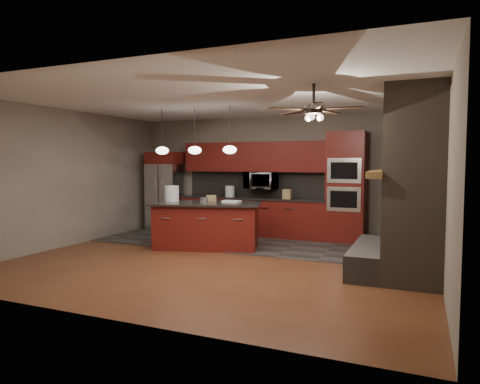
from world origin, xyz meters
The scene contains 22 objects.
ground centered at (0.00, 0.00, 0.00)m, with size 7.00×7.00×0.00m, color brown.
ceiling centered at (0.00, 0.00, 2.80)m, with size 7.00×6.00×0.02m, color white.
back_wall centered at (0.00, 3.00, 1.40)m, with size 7.00×0.02×2.80m, color gray.
right_wall centered at (3.50, 0.00, 1.40)m, with size 0.02×6.00×2.80m, color gray.
left_wall centered at (-3.50, 0.00, 1.40)m, with size 0.02×6.00×2.80m, color gray.
slate_tile_patch centered at (0.00, 1.80, 0.01)m, with size 7.00×2.40×0.01m, color #393734.
fireplace_column centered at (3.04, 0.40, 1.30)m, with size 1.30×2.10×2.80m.
back_cabinetry centered at (-0.48, 2.74, 0.89)m, with size 3.59×0.64×2.20m.
oven_tower centered at (1.70, 2.69, 1.19)m, with size 0.80×0.63×2.38m.
microwave centered at (-0.27, 2.75, 1.30)m, with size 0.73×0.41×0.50m, color silver.
refrigerator centered at (-2.81, 2.62, 0.99)m, with size 0.84×0.75×1.98m.
kitchen_island centered at (-0.76, 0.90, 0.47)m, with size 2.36×1.54×0.92m.
white_bucket centered at (-1.54, 0.86, 1.08)m, with size 0.30×0.30×0.32m, color silver.
paint_can centered at (-0.79, 0.86, 0.97)m, with size 0.16×0.16×0.10m, color #B6B6BB.
paint_tray centered at (-0.32, 1.16, 0.94)m, with size 0.35×0.24×0.03m, color silver.
cardboard_box centered at (-0.82, 1.24, 0.98)m, with size 0.19×0.14×0.12m, color olive.
counter_bucket centered at (-1.06, 2.70, 1.03)m, with size 0.23×0.23×0.26m, color silver.
counter_box centered at (0.39, 2.65, 1.01)m, with size 0.19×0.15×0.21m, color #A18953.
pendant_left centered at (-1.65, 0.70, 1.96)m, with size 0.26×0.26×0.92m.
pendant_center centered at (-0.90, 0.70, 1.96)m, with size 0.26×0.26×0.92m.
pendant_right centered at (-0.15, 0.70, 1.96)m, with size 0.26×0.26×0.92m.
ceiling_fan centered at (1.80, -0.80, 2.46)m, with size 1.27×1.33×0.41m.
Camera 1 is at (3.20, -6.66, 1.73)m, focal length 32.00 mm.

